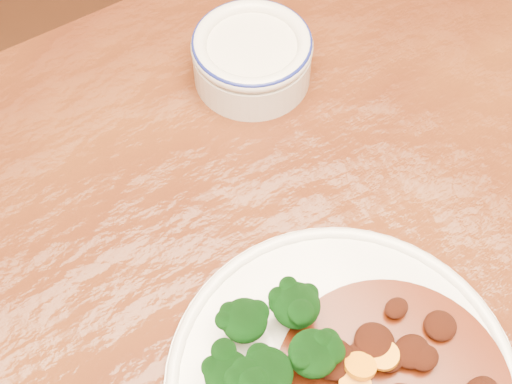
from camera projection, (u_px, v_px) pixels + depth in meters
dining_table at (321, 319)px, 0.74m from camera, size 1.59×1.05×0.75m
broccoli_florets at (265, 362)px, 0.58m from camera, size 0.14×0.11×0.05m
dip_bowl at (252, 56)px, 0.78m from camera, size 0.13×0.13×0.06m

